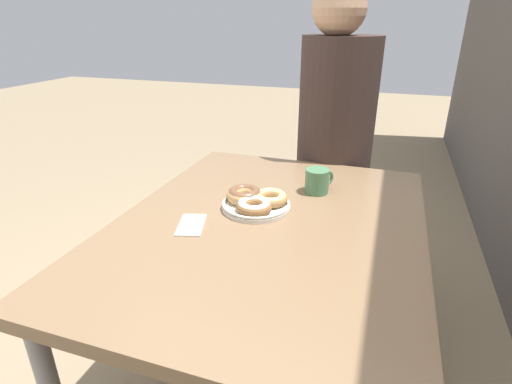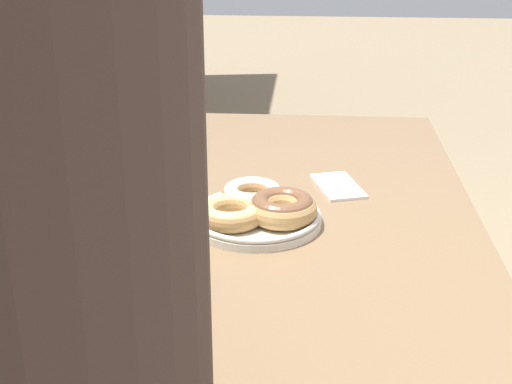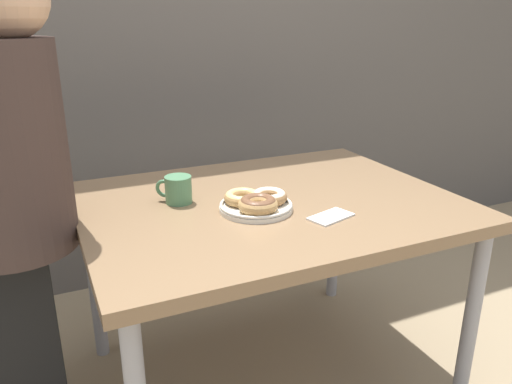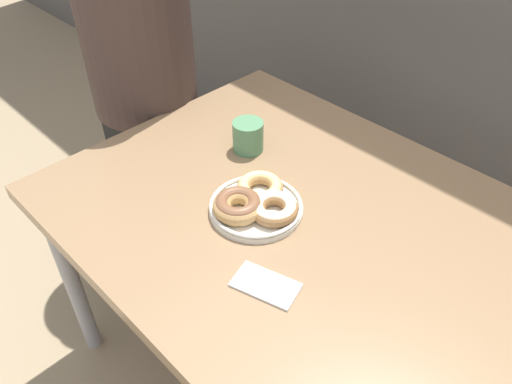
% 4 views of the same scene
% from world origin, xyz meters
% --- Properties ---
extents(dining_table, '(1.20, 0.93, 0.71)m').
position_xyz_m(dining_table, '(0.00, 0.15, 0.65)').
color(dining_table, '#846647').
rests_on(dining_table, ground_plane).
extents(donut_plate, '(0.25, 0.25, 0.06)m').
position_xyz_m(donut_plate, '(-0.08, 0.08, 0.74)').
color(donut_plate, silver).
rests_on(donut_plate, dining_table).
extents(coffee_mug, '(0.11, 0.10, 0.09)m').
position_xyz_m(coffee_mug, '(-0.28, 0.25, 0.76)').
color(coffee_mug, '#4C7F56').
rests_on(coffee_mug, dining_table).
extents(person_figure, '(0.38, 0.35, 1.44)m').
position_xyz_m(person_figure, '(-0.78, 0.24, 0.79)').
color(person_figure, black).
rests_on(person_figure, ground_plane).
extents(napkin, '(0.15, 0.11, 0.01)m').
position_xyz_m(napkin, '(0.10, -0.07, 0.72)').
color(napkin, white).
rests_on(napkin, dining_table).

